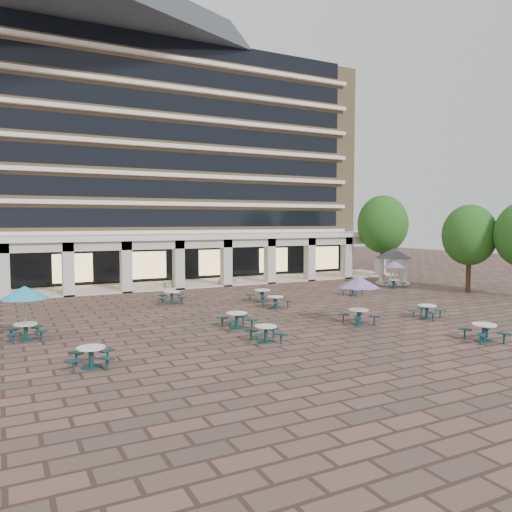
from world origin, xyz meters
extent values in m
plane|color=brown|center=(0.00, 0.00, 0.00)|extent=(120.00, 120.00, 0.00)
cube|color=#9B8057|center=(0.00, 25.50, 11.00)|extent=(40.00, 15.00, 22.00)
cube|color=silver|center=(0.00, 17.75, 4.50)|extent=(36.80, 0.50, 0.35)
cube|color=black|center=(0.00, 17.98, 5.80)|extent=(35.20, 0.05, 1.60)
cube|color=silver|center=(0.00, 17.75, 7.10)|extent=(36.80, 0.50, 0.35)
cube|color=black|center=(0.00, 17.98, 8.40)|extent=(35.20, 0.05, 1.60)
cube|color=silver|center=(0.00, 17.75, 9.70)|extent=(36.80, 0.50, 0.35)
cube|color=black|center=(0.00, 17.98, 11.00)|extent=(35.20, 0.05, 1.60)
cube|color=silver|center=(0.00, 17.75, 12.30)|extent=(36.80, 0.50, 0.35)
cube|color=black|center=(0.00, 17.98, 13.60)|extent=(35.20, 0.05, 1.60)
cube|color=silver|center=(0.00, 17.75, 14.90)|extent=(36.80, 0.50, 0.35)
cube|color=black|center=(0.00, 17.98, 16.20)|extent=(35.20, 0.05, 1.60)
cube|color=silver|center=(0.00, 17.75, 17.50)|extent=(36.80, 0.50, 0.35)
cube|color=black|center=(0.00, 17.98, 18.80)|extent=(35.20, 0.05, 1.60)
cube|color=silver|center=(0.00, 17.75, 20.10)|extent=(36.80, 0.50, 0.35)
cube|color=black|center=(0.00, 17.98, 21.40)|extent=(35.20, 0.05, 1.60)
cube|color=white|center=(0.00, 15.00, 4.20)|extent=(42.00, 6.60, 0.40)
cube|color=beige|center=(0.00, 12.15, 3.75)|extent=(42.00, 0.30, 0.90)
cube|color=black|center=(0.00, 17.70, 1.80)|extent=(38.00, 0.15, 3.20)
cube|color=beige|center=(0.00, 15.00, 0.06)|extent=(42.00, 6.00, 0.12)
cube|color=beige|center=(-14.78, 12.40, 2.00)|extent=(0.80, 0.80, 4.00)
cube|color=beige|center=(-10.56, 12.40, 2.00)|extent=(0.80, 0.80, 4.00)
cube|color=beige|center=(-6.33, 12.40, 2.00)|extent=(0.80, 0.80, 4.00)
cube|color=beige|center=(-2.11, 12.40, 2.00)|extent=(0.80, 0.80, 4.00)
cube|color=beige|center=(2.11, 12.40, 2.00)|extent=(0.80, 0.80, 4.00)
cube|color=beige|center=(6.33, 12.40, 2.00)|extent=(0.80, 0.80, 4.00)
cube|color=beige|center=(10.56, 12.40, 2.00)|extent=(0.80, 0.80, 4.00)
cube|color=beige|center=(14.78, 12.40, 2.00)|extent=(0.80, 0.80, 4.00)
cube|color=beige|center=(19.00, 12.40, 2.00)|extent=(0.80, 0.80, 4.00)
cube|color=#FFD88C|center=(-9.60, 17.55, 1.60)|extent=(3.20, 0.08, 2.40)
cube|color=#FFD88C|center=(-3.20, 17.55, 1.60)|extent=(3.20, 0.08, 2.40)
cube|color=#FFD88C|center=(3.20, 17.55, 1.60)|extent=(3.20, 0.08, 2.40)
cube|color=#FFD88C|center=(9.60, 17.55, 1.60)|extent=(3.20, 0.08, 2.40)
cube|color=#FFD88C|center=(16.00, 17.55, 1.60)|extent=(3.20, 0.08, 2.40)
cylinder|color=#13353A|center=(-12.01, -7.02, 0.02)|extent=(0.73, 0.73, 0.04)
cylinder|color=#13353A|center=(-12.01, -7.02, 0.35)|extent=(0.19, 0.19, 0.69)
cylinder|color=white|center=(-12.01, -7.02, 0.76)|extent=(1.05, 1.05, 0.05)
cube|color=#13353A|center=(-11.33, -6.57, 0.46)|extent=(0.64, 0.56, 0.05)
cylinder|color=#13353A|center=(-11.33, -6.57, 0.22)|extent=(0.08, 0.08, 0.44)
cube|color=#13353A|center=(-12.46, -6.33, 0.46)|extent=(0.56, 0.64, 0.05)
cylinder|color=#13353A|center=(-12.46, -6.33, 0.22)|extent=(0.08, 0.08, 0.44)
cube|color=#13353A|center=(-12.70, -7.46, 0.46)|extent=(0.64, 0.56, 0.05)
cylinder|color=#13353A|center=(-12.70, -7.46, 0.22)|extent=(0.08, 0.08, 0.44)
cube|color=#13353A|center=(-11.57, -7.70, 0.46)|extent=(0.56, 0.64, 0.05)
cylinder|color=#13353A|center=(-11.57, -7.70, 0.22)|extent=(0.08, 0.08, 0.44)
cylinder|color=#13353A|center=(-4.17, -3.19, 0.02)|extent=(0.75, 0.75, 0.04)
cylinder|color=#13353A|center=(-4.17, -3.19, 0.35)|extent=(0.19, 0.19, 0.71)
cylinder|color=white|center=(-4.17, -3.19, 0.78)|extent=(1.07, 1.07, 0.05)
cube|color=#13353A|center=(-3.54, -2.64, 0.47)|extent=(0.64, 0.61, 0.05)
cylinder|color=#13353A|center=(-3.54, -2.64, 0.22)|extent=(0.09, 0.09, 0.45)
cube|color=#13353A|center=(-4.72, -2.56, 0.47)|extent=(0.61, 0.64, 0.05)
cylinder|color=#13353A|center=(-4.72, -2.56, 0.22)|extent=(0.09, 0.09, 0.45)
cube|color=#13353A|center=(-4.80, -3.73, 0.47)|extent=(0.64, 0.61, 0.05)
cylinder|color=#13353A|center=(-4.80, -3.73, 0.22)|extent=(0.09, 0.09, 0.45)
cube|color=#13353A|center=(-3.63, -3.82, 0.47)|extent=(0.61, 0.64, 0.05)
cylinder|color=#13353A|center=(-3.63, -3.82, 0.22)|extent=(0.09, 0.09, 0.45)
cylinder|color=#13353A|center=(4.69, -11.00, 0.02)|extent=(0.75, 0.75, 0.04)
cylinder|color=#13353A|center=(4.69, -11.00, 0.35)|extent=(0.19, 0.19, 0.70)
cylinder|color=white|center=(4.69, -11.00, 0.78)|extent=(1.07, 1.07, 0.05)
cube|color=#13353A|center=(5.42, -10.60, 0.47)|extent=(0.66, 0.54, 0.05)
cylinder|color=#13353A|center=(5.42, -10.60, 0.22)|extent=(0.09, 0.09, 0.45)
cube|color=#13353A|center=(4.29, -10.27, 0.47)|extent=(0.54, 0.66, 0.05)
cylinder|color=#13353A|center=(4.29, -10.27, 0.22)|extent=(0.09, 0.09, 0.45)
cube|color=#13353A|center=(3.96, -11.40, 0.47)|extent=(0.66, 0.54, 0.05)
cylinder|color=#13353A|center=(3.96, -11.40, 0.22)|extent=(0.09, 0.09, 0.45)
cube|color=#13353A|center=(5.09, -11.73, 0.47)|extent=(0.54, 0.66, 0.05)
cylinder|color=#13353A|center=(5.09, -11.73, 0.22)|extent=(0.09, 0.09, 0.45)
cylinder|color=#13353A|center=(6.53, -5.79, 0.02)|extent=(0.70, 0.70, 0.04)
cylinder|color=#13353A|center=(6.53, -5.79, 0.33)|extent=(0.18, 0.18, 0.66)
cylinder|color=white|center=(6.53, -5.79, 0.73)|extent=(1.00, 1.00, 0.05)
cube|color=#13353A|center=(6.83, -5.07, 0.44)|extent=(0.47, 0.62, 0.05)
cylinder|color=#13353A|center=(6.83, -5.07, 0.21)|extent=(0.08, 0.08, 0.42)
cube|color=#13353A|center=(5.81, -5.49, 0.44)|extent=(0.62, 0.47, 0.05)
cylinder|color=#13353A|center=(5.81, -5.49, 0.21)|extent=(0.08, 0.08, 0.42)
cube|color=#13353A|center=(6.23, -6.51, 0.44)|extent=(0.47, 0.62, 0.05)
cylinder|color=#13353A|center=(6.23, -6.51, 0.21)|extent=(0.08, 0.08, 0.42)
cube|color=#13353A|center=(7.25, -6.10, 0.44)|extent=(0.62, 0.47, 0.05)
cylinder|color=#13353A|center=(7.25, -6.10, 0.21)|extent=(0.08, 0.08, 0.42)
cylinder|color=#13353A|center=(-14.00, -1.13, 0.02)|extent=(0.73, 0.73, 0.04)
cylinder|color=#13353A|center=(-14.00, -1.13, 0.34)|extent=(0.19, 0.19, 0.68)
cylinder|color=white|center=(-14.00, -1.13, 0.76)|extent=(1.04, 1.04, 0.05)
cube|color=#13353A|center=(-13.48, -0.51, 0.46)|extent=(0.59, 0.62, 0.05)
cylinder|color=#13353A|center=(-13.48, -0.51, 0.22)|extent=(0.08, 0.08, 0.44)
cube|color=#13353A|center=(-14.62, -0.61, 0.46)|extent=(0.62, 0.59, 0.05)
cylinder|color=#13353A|center=(-14.62, -0.61, 0.22)|extent=(0.08, 0.08, 0.44)
cube|color=#13353A|center=(-14.52, -1.75, 0.46)|extent=(0.59, 0.62, 0.05)
cylinder|color=#13353A|center=(-14.52, -1.75, 0.22)|extent=(0.08, 0.08, 0.44)
cube|color=#13353A|center=(-13.38, -1.65, 0.46)|extent=(0.62, 0.59, 0.05)
cylinder|color=#13353A|center=(-13.38, -1.65, 0.22)|extent=(0.08, 0.08, 0.44)
cylinder|color=gray|center=(-14.00, -1.13, 1.24)|extent=(0.05, 0.05, 2.49)
cone|color=#279ECE|center=(-14.00, -1.13, 2.23)|extent=(2.18, 2.18, 0.57)
cylinder|color=#13353A|center=(-4.27, -6.51, 0.02)|extent=(0.70, 0.70, 0.04)
cylinder|color=#13353A|center=(-4.27, -6.51, 0.33)|extent=(0.18, 0.18, 0.66)
cylinder|color=white|center=(-4.27, -6.51, 0.73)|extent=(1.00, 1.00, 0.05)
cube|color=#13353A|center=(-3.62, -6.08, 0.44)|extent=(0.61, 0.54, 0.05)
cylinder|color=#13353A|center=(-3.62, -6.08, 0.21)|extent=(0.08, 0.08, 0.42)
cube|color=#13353A|center=(-4.70, -5.87, 0.44)|extent=(0.54, 0.61, 0.05)
cylinder|color=#13353A|center=(-4.70, -5.87, 0.21)|extent=(0.08, 0.08, 0.42)
cube|color=#13353A|center=(-4.91, -6.95, 0.44)|extent=(0.61, 0.54, 0.05)
cylinder|color=#13353A|center=(-4.91, -6.95, 0.21)|extent=(0.08, 0.08, 0.42)
cube|color=#13353A|center=(-3.83, -7.16, 0.44)|extent=(0.54, 0.61, 0.05)
cylinder|color=#13353A|center=(-3.83, -7.16, 0.21)|extent=(0.08, 0.08, 0.42)
cylinder|color=#13353A|center=(2.07, -5.27, 0.02)|extent=(0.74, 0.74, 0.04)
cylinder|color=#13353A|center=(2.07, -5.27, 0.35)|extent=(0.19, 0.19, 0.70)
cylinder|color=white|center=(2.07, -5.27, 0.77)|extent=(1.06, 1.06, 0.05)
cube|color=#13353A|center=(2.65, -4.69, 0.46)|extent=(0.62, 0.62, 0.05)
cylinder|color=#13353A|center=(2.65, -4.69, 0.22)|extent=(0.08, 0.08, 0.44)
cube|color=#13353A|center=(1.49, -4.69, 0.46)|extent=(0.62, 0.62, 0.05)
cylinder|color=#13353A|center=(1.49, -4.69, 0.22)|extent=(0.08, 0.08, 0.44)
cube|color=#13353A|center=(1.48, -5.85, 0.46)|extent=(0.62, 0.62, 0.05)
cylinder|color=#13353A|center=(1.48, -5.85, 0.22)|extent=(0.08, 0.08, 0.44)
cube|color=#13353A|center=(2.64, -5.86, 0.46)|extent=(0.62, 0.62, 0.05)
cylinder|color=#13353A|center=(2.64, -5.86, 0.22)|extent=(0.08, 0.08, 0.44)
cylinder|color=gray|center=(2.07, -5.27, 1.27)|extent=(0.05, 0.05, 2.53)
cone|color=#856FB5|center=(2.07, -5.27, 2.27)|extent=(2.22, 2.22, 0.58)
cylinder|color=#13353A|center=(8.22, 3.06, 0.02)|extent=(0.63, 0.63, 0.04)
cylinder|color=#13353A|center=(8.22, 3.06, 0.30)|extent=(0.16, 0.16, 0.60)
cylinder|color=white|center=(8.22, 3.06, 0.66)|extent=(0.90, 0.90, 0.05)
cube|color=#13353A|center=(8.50, 3.71, 0.40)|extent=(0.43, 0.56, 0.05)
cylinder|color=#13353A|center=(8.50, 3.71, 0.19)|extent=(0.07, 0.07, 0.38)
cube|color=#13353A|center=(7.57, 3.34, 0.40)|extent=(0.56, 0.43, 0.05)
cylinder|color=#13353A|center=(7.57, 3.34, 0.19)|extent=(0.07, 0.07, 0.38)
cube|color=#13353A|center=(7.95, 2.41, 0.40)|extent=(0.43, 0.56, 0.05)
cylinder|color=#13353A|center=(7.95, 2.41, 0.19)|extent=(0.07, 0.07, 0.38)
cube|color=#13353A|center=(8.87, 2.78, 0.40)|extent=(0.56, 0.43, 0.05)
cylinder|color=#13353A|center=(8.87, 2.78, 0.19)|extent=(0.07, 0.07, 0.38)
cylinder|color=#13353A|center=(0.95, 3.66, 0.02)|extent=(0.77, 0.77, 0.04)
cylinder|color=#13353A|center=(0.95, 3.66, 0.36)|extent=(0.20, 0.20, 0.73)
cylinder|color=white|center=(0.95, 3.66, 0.80)|extent=(1.10, 1.10, 0.05)
cube|color=#13353A|center=(1.30, 4.44, 0.48)|extent=(0.53, 0.68, 0.05)
cylinder|color=#13353A|center=(1.30, 4.44, 0.23)|extent=(0.09, 0.09, 0.46)
cube|color=#13353A|center=(0.17, 4.01, 0.48)|extent=(0.68, 0.53, 0.05)
cylinder|color=#13353A|center=(0.17, 4.01, 0.23)|extent=(0.09, 0.09, 0.46)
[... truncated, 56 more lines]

